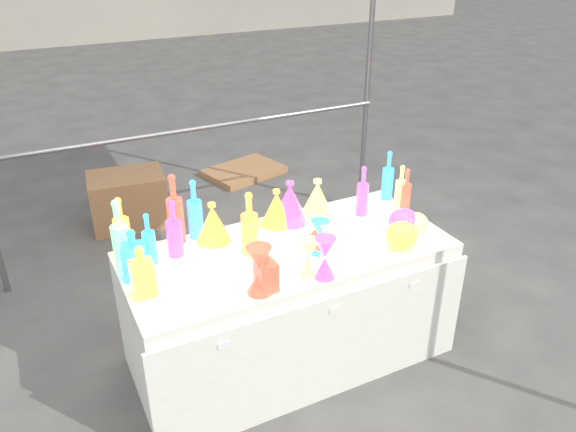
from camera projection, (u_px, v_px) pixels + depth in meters
name	position (u px, v px, depth m)	size (l,w,h in m)	color
ground	(288.00, 353.00, 3.44)	(80.00, 80.00, 0.00)	slate
display_table	(289.00, 305.00, 3.26)	(1.84, 0.83, 0.75)	white
cardboard_box_closed	(128.00, 199.00, 4.85)	(0.63, 0.46, 0.46)	#B47F51
cardboard_box_flat	(244.00, 171.00, 5.91)	(0.76, 0.55, 0.07)	#B47F51
bottle_0	(121.00, 226.00, 2.97)	(0.09, 0.09, 0.33)	#F3163A
bottle_1	(195.00, 209.00, 3.13)	(0.08, 0.08, 0.35)	green
bottle_2	(175.00, 209.00, 3.07)	(0.09, 0.09, 0.41)	orange
bottle_3	(174.00, 228.00, 2.95)	(0.08, 0.08, 0.33)	#1B60A1
bottle_4	(121.00, 244.00, 2.83)	(0.07, 0.07, 0.31)	#156584
bottle_5	(120.00, 236.00, 2.81)	(0.09, 0.09, 0.40)	#BB258F
bottle_6	(249.00, 223.00, 2.98)	(0.09, 0.09, 0.35)	#F3163A
bottle_7	(149.00, 239.00, 2.89)	(0.07, 0.07, 0.29)	green
decanter_0	(142.00, 271.00, 2.65)	(0.11, 0.11, 0.27)	#F3163A
decanter_1	(266.00, 269.00, 2.68)	(0.09, 0.09, 0.25)	orange
decanter_2	(134.00, 254.00, 2.78)	(0.11, 0.11, 0.27)	green
hourglass_0	(259.00, 270.00, 2.66)	(0.13, 0.13, 0.25)	orange
hourglass_1	(325.00, 258.00, 2.79)	(0.11, 0.11, 0.22)	#1B60A1
hourglass_2	(309.00, 257.00, 2.82)	(0.10, 0.10, 0.20)	#156584
hourglass_3	(328.00, 240.00, 2.97)	(0.10, 0.10, 0.20)	#BB258F
hourglass_4	(255.00, 239.00, 2.99)	(0.10, 0.10, 0.19)	#F3163A
hourglass_5	(319.00, 237.00, 3.00)	(0.10, 0.10, 0.20)	green
globe_0	(401.00, 237.00, 3.06)	(0.17, 0.17, 0.14)	#F3163A
globe_1	(415.00, 225.00, 3.20)	(0.15, 0.15, 0.12)	#156584
globe_2	(322.00, 241.00, 3.04)	(0.15, 0.15, 0.12)	orange
globe_3	(403.00, 223.00, 3.20)	(0.17, 0.17, 0.14)	#1B60A1
lampshade_0	(213.00, 222.00, 3.12)	(0.20, 0.20, 0.23)	#E2FF35
lampshade_1	(277.00, 207.00, 3.29)	(0.19, 0.19, 0.23)	#E2FF35
lampshade_2	(290.00, 202.00, 3.32)	(0.22, 0.22, 0.26)	#1B60A1
lampshade_3	(317.00, 199.00, 3.35)	(0.21, 0.21, 0.25)	#156584
bottle_8	(388.00, 175.00, 3.58)	(0.07, 0.07, 0.33)	green
bottle_9	(406.00, 190.00, 3.44)	(0.06, 0.06, 0.28)	orange
bottle_10	(363.00, 191.00, 3.38)	(0.07, 0.07, 0.32)	#1B60A1
bottle_11	(401.00, 187.00, 3.47)	(0.06, 0.06, 0.29)	#156584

